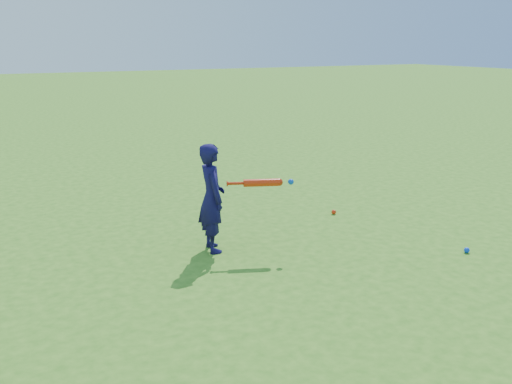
% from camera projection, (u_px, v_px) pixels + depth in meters
% --- Properties ---
extents(ground, '(80.00, 80.00, 0.00)m').
position_uv_depth(ground, '(210.00, 264.00, 6.14)').
color(ground, '#38751C').
rests_on(ground, ground).
extents(child, '(0.35, 0.49, 1.24)m').
position_uv_depth(child, '(212.00, 198.00, 6.39)').
color(child, '#120E41').
rests_on(child, ground).
extents(ground_ball_red, '(0.06, 0.06, 0.06)m').
position_uv_depth(ground_ball_red, '(334.00, 212.00, 7.88)').
color(ground_ball_red, red).
rests_on(ground_ball_red, ground).
extents(ground_ball_blue, '(0.06, 0.06, 0.06)m').
position_uv_depth(ground_ball_blue, '(467.00, 250.00, 6.44)').
color(ground_ball_blue, blue).
rests_on(ground_ball_blue, ground).
extents(bat_swing, '(0.72, 0.32, 0.09)m').
position_uv_depth(bat_swing, '(264.00, 183.00, 6.36)').
color(bat_swing, red).
rests_on(bat_swing, ground).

